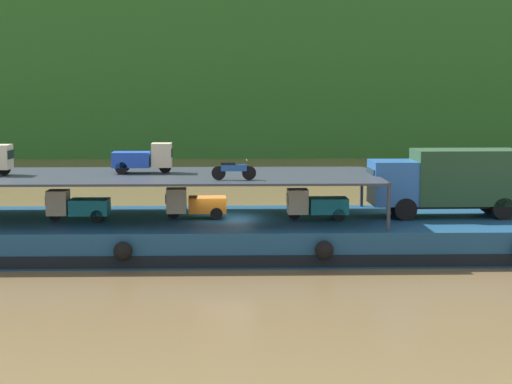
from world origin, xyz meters
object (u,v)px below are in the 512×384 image
covered_lorry (449,180)px  mini_truck_lower_fore (316,204)px  cargo_barge (225,235)px  mini_truck_lower_aft (77,205)px  motorcycle_upper_port (233,170)px  mini_truck_upper_mid (144,158)px  mini_truck_lower_mid (195,203)px

covered_lorry → mini_truck_lower_fore: bearing=-173.8°
cargo_barge → mini_truck_lower_aft: size_ratio=11.13×
mini_truck_lower_fore → motorcycle_upper_port: 4.48m
mini_truck_lower_fore → mini_truck_upper_mid: 8.20m
cargo_barge → mini_truck_upper_mid: 5.14m
cargo_barge → mini_truck_lower_fore: 4.38m
motorcycle_upper_port → mini_truck_lower_mid: bearing=128.1°
mini_truck_lower_mid → mini_truck_lower_aft: bearing=-174.0°
mini_truck_lower_aft → motorcycle_upper_port: (6.98, -1.68, 1.74)m
cargo_barge → mini_truck_lower_fore: mini_truck_lower_fore is taller
mini_truck_lower_mid → motorcycle_upper_port: 3.33m
mini_truck_lower_aft → mini_truck_upper_mid: size_ratio=1.00×
covered_lorry → mini_truck_lower_mid: 11.71m
mini_truck_lower_mid → mini_truck_lower_fore: bearing=-4.6°
cargo_barge → mini_truck_lower_aft: 6.77m
cargo_barge → motorcycle_upper_port: 3.89m
cargo_barge → mini_truck_lower_mid: (-1.36, 0.03, 1.44)m
mini_truck_lower_fore → motorcycle_upper_port: (-3.72, -1.79, 1.74)m
covered_lorry → mini_truck_lower_mid: bearing=-178.9°
cargo_barge → mini_truck_lower_aft: (-6.59, -0.52, 1.44)m
covered_lorry → mini_truck_lower_fore: size_ratio=2.86×
covered_lorry → mini_truck_lower_mid: covered_lorry is taller
mini_truck_lower_mid → mini_truck_upper_mid: size_ratio=1.01×
mini_truck_lower_aft → mini_truck_lower_fore: same height
mini_truck_lower_fore → motorcycle_upper_port: size_ratio=1.45×
mini_truck_upper_mid → motorcycle_upper_port: (4.13, -3.02, -0.26)m
covered_lorry → cargo_barge: bearing=-178.6°
mini_truck_lower_mid → mini_truck_lower_fore: (5.48, -0.44, 0.00)m
mini_truck_lower_aft → mini_truck_lower_mid: 5.26m
cargo_barge → mini_truck_upper_mid: bearing=167.7°
mini_truck_lower_mid → mini_truck_lower_fore: same height
mini_truck_lower_aft → mini_truck_lower_mid: bearing=6.0°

